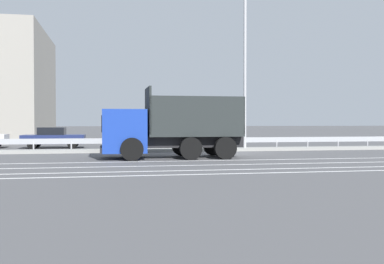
{
  "coord_description": "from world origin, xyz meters",
  "views": [
    {
      "loc": [
        -6.19,
        -24.12,
        1.75
      ],
      "look_at": [
        -1.82,
        -0.31,
        1.2
      ],
      "focal_mm": 42.0,
      "sensor_mm": 36.0,
      "label": 1
    }
  ],
  "objects_px": {
    "median_road_sign": "(111,131)",
    "street_lamp_1": "(246,59)",
    "parked_car_3": "(53,138)",
    "parked_car_4": "(145,136)",
    "dump_truck": "(156,133)"
  },
  "relations": [
    {
      "from": "median_road_sign",
      "to": "street_lamp_1",
      "type": "relative_size",
      "value": 0.24
    },
    {
      "from": "parked_car_3",
      "to": "parked_car_4",
      "type": "height_order",
      "value": "parked_car_4"
    },
    {
      "from": "median_road_sign",
      "to": "parked_car_4",
      "type": "height_order",
      "value": "median_road_sign"
    },
    {
      "from": "parked_car_4",
      "to": "parked_car_3",
      "type": "bearing_deg",
      "value": -90.41
    },
    {
      "from": "median_road_sign",
      "to": "parked_car_3",
      "type": "relative_size",
      "value": 0.58
    },
    {
      "from": "dump_truck",
      "to": "parked_car_4",
      "type": "relative_size",
      "value": 1.4
    },
    {
      "from": "parked_car_4",
      "to": "dump_truck",
      "type": "bearing_deg",
      "value": -3.82
    },
    {
      "from": "parked_car_4",
      "to": "street_lamp_1",
      "type": "bearing_deg",
      "value": 43.35
    },
    {
      "from": "street_lamp_1",
      "to": "parked_car_4",
      "type": "distance_m",
      "value": 9.1
    },
    {
      "from": "median_road_sign",
      "to": "street_lamp_1",
      "type": "xyz_separation_m",
      "value": [
        7.9,
        -0.34,
        4.27
      ]
    },
    {
      "from": "median_road_sign",
      "to": "parked_car_3",
      "type": "height_order",
      "value": "median_road_sign"
    },
    {
      "from": "median_road_sign",
      "to": "parked_car_3",
      "type": "distance_m",
      "value": 6.19
    },
    {
      "from": "dump_truck",
      "to": "parked_car_4",
      "type": "bearing_deg",
      "value": -2.04
    },
    {
      "from": "dump_truck",
      "to": "parked_car_3",
      "type": "height_order",
      "value": "dump_truck"
    },
    {
      "from": "median_road_sign",
      "to": "parked_car_4",
      "type": "xyz_separation_m",
      "value": [
        2.35,
        5.09,
        -0.47
      ]
    }
  ]
}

